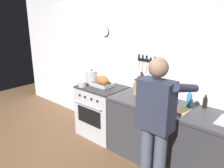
% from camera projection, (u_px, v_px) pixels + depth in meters
% --- Properties ---
extents(ground_plane, '(8.00, 8.00, 0.00)m').
position_uv_depth(ground_plane, '(66.00, 165.00, 3.24)').
color(ground_plane, brown).
extents(wall_back, '(6.00, 0.13, 2.60)m').
position_uv_depth(wall_back, '(125.00, 62.00, 3.83)').
color(wall_back, silver).
rests_on(wall_back, ground).
extents(counter_block, '(2.03, 0.65, 0.90)m').
position_uv_depth(counter_block, '(178.00, 139.00, 3.05)').
color(counter_block, '#38383D').
rests_on(counter_block, ground).
extents(stove, '(0.76, 0.67, 0.90)m').
position_uv_depth(stove, '(102.00, 111.00, 3.96)').
color(stove, '#BCBCC1').
rests_on(stove, ground).
extents(person_cook, '(0.51, 0.63, 1.66)m').
position_uv_depth(person_cook, '(156.00, 120.00, 2.48)').
color(person_cook, '#4C566B').
rests_on(person_cook, ground).
extents(roasting_pan, '(0.35, 0.26, 0.19)m').
position_uv_depth(roasting_pan, '(102.00, 81.00, 3.81)').
color(roasting_pan, '#B7B7BC').
rests_on(roasting_pan, stove).
extents(stock_pot, '(0.21, 0.21, 0.26)m').
position_uv_depth(stock_pot, '(92.00, 77.00, 3.97)').
color(stock_pot, '#B7B7BC').
rests_on(stock_pot, stove).
extents(saucepan, '(0.13, 0.13, 0.09)m').
position_uv_depth(saucepan, '(82.00, 84.00, 3.80)').
color(saucepan, '#B7B7BC').
rests_on(saucepan, stove).
extents(cutting_board, '(0.36, 0.24, 0.02)m').
position_uv_depth(cutting_board, '(175.00, 109.00, 2.90)').
color(cutting_board, tan).
rests_on(cutting_board, counter_block).
extents(bottle_wine_red, '(0.08, 0.08, 0.32)m').
position_uv_depth(bottle_wine_red, '(141.00, 83.00, 3.54)').
color(bottle_wine_red, '#47141E').
rests_on(bottle_wine_red, counter_block).
extents(bottle_vinegar, '(0.07, 0.07, 0.24)m').
position_uv_depth(bottle_vinegar, '(135.00, 88.00, 3.42)').
color(bottle_vinegar, '#997F4C').
rests_on(bottle_vinegar, counter_block).
extents(bottle_cooking_oil, '(0.07, 0.07, 0.27)m').
position_uv_depth(bottle_cooking_oil, '(146.00, 89.00, 3.35)').
color(bottle_cooking_oil, gold).
rests_on(bottle_cooking_oil, counter_block).
extents(bottle_soy_sauce, '(0.05, 0.05, 0.18)m').
position_uv_depth(bottle_soy_sauce, '(205.00, 103.00, 2.93)').
color(bottle_soy_sauce, black).
rests_on(bottle_soy_sauce, counter_block).
extents(bottle_dish_soap, '(0.06, 0.06, 0.24)m').
position_uv_depth(bottle_dish_soap, '(189.00, 100.00, 2.94)').
color(bottle_dish_soap, '#338CCC').
rests_on(bottle_dish_soap, counter_block).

